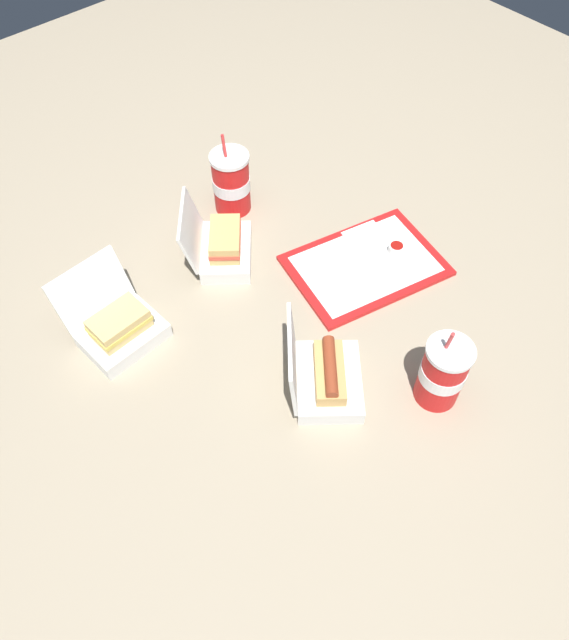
{
  "coord_description": "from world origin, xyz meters",
  "views": [
    {
      "loc": [
        0.6,
        0.67,
        1.18
      ],
      "look_at": [
        0.04,
        0.04,
        0.05
      ],
      "focal_mm": 35.0,
      "sensor_mm": 36.0,
      "label": 1
    }
  ],
  "objects_px": {
    "ketchup_cup": "(396,248)",
    "soda_cup_front": "(443,373)",
    "clamshell_hotdog_back": "(325,376)",
    "soda_cup_left": "(231,182)",
    "food_tray": "(365,265)",
    "plastic_fork": "(396,278)",
    "clamshell_sandwich_left": "(222,246)",
    "clamshell_sandwich_front": "(118,327)"
  },
  "relations": [
    {
      "from": "food_tray",
      "to": "plastic_fork",
      "type": "xyz_separation_m",
      "value": [
        -0.02,
        0.08,
        0.01
      ]
    },
    {
      "from": "ketchup_cup",
      "to": "soda_cup_left",
      "type": "height_order",
      "value": "soda_cup_left"
    },
    {
      "from": "ketchup_cup",
      "to": "clamshell_sandwich_left",
      "type": "distance_m",
      "value": 0.44
    },
    {
      "from": "plastic_fork",
      "to": "clamshell_sandwich_left",
      "type": "height_order",
      "value": "clamshell_sandwich_left"
    },
    {
      "from": "food_tray",
      "to": "soda_cup_left",
      "type": "xyz_separation_m",
      "value": [
        0.11,
        -0.39,
        0.08
      ]
    },
    {
      "from": "ketchup_cup",
      "to": "soda_cup_left",
      "type": "relative_size",
      "value": 0.17
    },
    {
      "from": "clamshell_sandwich_front",
      "to": "soda_cup_left",
      "type": "distance_m",
      "value": 0.5
    },
    {
      "from": "plastic_fork",
      "to": "food_tray",
      "type": "bearing_deg",
      "value": -38.37
    },
    {
      "from": "food_tray",
      "to": "clamshell_sandwich_left",
      "type": "relative_size",
      "value": 1.72
    },
    {
      "from": "ketchup_cup",
      "to": "clamshell_hotdog_back",
      "type": "distance_m",
      "value": 0.44
    },
    {
      "from": "clamshell_sandwich_front",
      "to": "ketchup_cup",
      "type": "bearing_deg",
      "value": 159.9
    },
    {
      "from": "plastic_fork",
      "to": "soda_cup_left",
      "type": "bearing_deg",
      "value": -35.56
    },
    {
      "from": "clamshell_sandwich_left",
      "to": "clamshell_sandwich_front",
      "type": "bearing_deg",
      "value": 7.38
    },
    {
      "from": "food_tray",
      "to": "clamshell_sandwich_left",
      "type": "xyz_separation_m",
      "value": [
        0.25,
        -0.26,
        0.04
      ]
    },
    {
      "from": "clamshell_sandwich_left",
      "to": "clamshell_sandwich_front",
      "type": "xyz_separation_m",
      "value": [
        0.33,
        0.04,
        0.0
      ]
    },
    {
      "from": "food_tray",
      "to": "clamshell_hotdog_back",
      "type": "relative_size",
      "value": 1.7
    },
    {
      "from": "clamshell_hotdog_back",
      "to": "soda_cup_left",
      "type": "relative_size",
      "value": 1.06
    },
    {
      "from": "clamshell_sandwich_front",
      "to": "soda_cup_front",
      "type": "height_order",
      "value": "soda_cup_front"
    },
    {
      "from": "ketchup_cup",
      "to": "clamshell_sandwich_left",
      "type": "xyz_separation_m",
      "value": [
        0.33,
        -0.29,
        0.02
      ]
    },
    {
      "from": "clamshell_hotdog_back",
      "to": "ketchup_cup",
      "type": "bearing_deg",
      "value": -158.44
    },
    {
      "from": "ketchup_cup",
      "to": "clamshell_hotdog_back",
      "type": "height_order",
      "value": "clamshell_hotdog_back"
    },
    {
      "from": "clamshell_hotdog_back",
      "to": "clamshell_sandwich_left",
      "type": "bearing_deg",
      "value": -99.11
    },
    {
      "from": "plastic_fork",
      "to": "soda_cup_front",
      "type": "distance_m",
      "value": 0.33
    },
    {
      "from": "food_tray",
      "to": "plastic_fork",
      "type": "bearing_deg",
      "value": 102.5
    },
    {
      "from": "food_tray",
      "to": "soda_cup_left",
      "type": "height_order",
      "value": "soda_cup_left"
    },
    {
      "from": "food_tray",
      "to": "soda_cup_front",
      "type": "relative_size",
      "value": 1.82
    },
    {
      "from": "clamshell_sandwich_front",
      "to": "clamshell_hotdog_back",
      "type": "height_order",
      "value": "clamshell_hotdog_back"
    },
    {
      "from": "ketchup_cup",
      "to": "soda_cup_front",
      "type": "height_order",
      "value": "soda_cup_front"
    },
    {
      "from": "ketchup_cup",
      "to": "plastic_fork",
      "type": "relative_size",
      "value": 0.36
    },
    {
      "from": "clamshell_sandwich_front",
      "to": "soda_cup_left",
      "type": "xyz_separation_m",
      "value": [
        -0.47,
        -0.17,
        0.04
      ]
    },
    {
      "from": "plastic_fork",
      "to": "soda_cup_left",
      "type": "distance_m",
      "value": 0.5
    },
    {
      "from": "clamshell_hotdog_back",
      "to": "food_tray",
      "type": "bearing_deg",
      "value": -150.24
    },
    {
      "from": "food_tray",
      "to": "soda_cup_left",
      "type": "bearing_deg",
      "value": -74.1
    },
    {
      "from": "food_tray",
      "to": "plastic_fork",
      "type": "relative_size",
      "value": 3.82
    },
    {
      "from": "soda_cup_front",
      "to": "ketchup_cup",
      "type": "bearing_deg",
      "value": -125.46
    },
    {
      "from": "plastic_fork",
      "to": "ketchup_cup",
      "type": "bearing_deg",
      "value": -98.17
    },
    {
      "from": "clamshell_hotdog_back",
      "to": "soda_cup_left",
      "type": "height_order",
      "value": "soda_cup_left"
    },
    {
      "from": "clamshell_sandwich_left",
      "to": "soda_cup_front",
      "type": "distance_m",
      "value": 0.63
    },
    {
      "from": "plastic_fork",
      "to": "clamshell_sandwich_left",
      "type": "bearing_deg",
      "value": -13.34
    },
    {
      "from": "clamshell_sandwich_left",
      "to": "clamshell_hotdog_back",
      "type": "height_order",
      "value": "clamshell_hotdog_back"
    },
    {
      "from": "plastic_fork",
      "to": "soda_cup_left",
      "type": "height_order",
      "value": "soda_cup_left"
    },
    {
      "from": "food_tray",
      "to": "clamshell_hotdog_back",
      "type": "bearing_deg",
      "value": 29.76
    }
  ]
}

